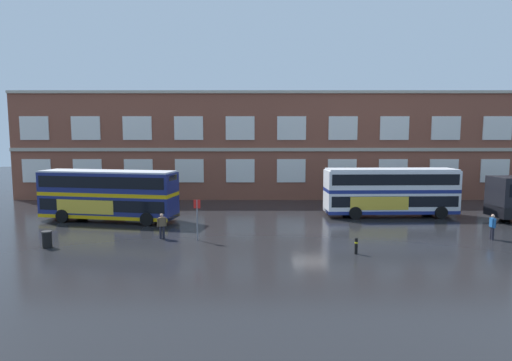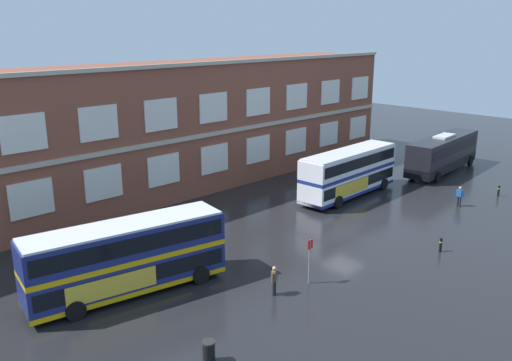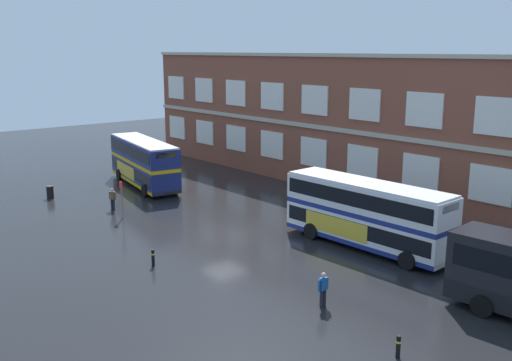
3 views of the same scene
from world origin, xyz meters
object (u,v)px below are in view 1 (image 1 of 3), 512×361
(second_passenger, at_px, (494,226))
(double_decker_near, at_px, (110,194))
(double_decker_middle, at_px, (391,191))
(waiting_passenger, at_px, (163,225))
(safety_bollard_west, at_px, (357,246))
(bus_stand_flag, at_px, (198,216))
(station_litter_bin, at_px, (48,239))

(second_passenger, bearing_deg, double_decker_near, 167.40)
(double_decker_middle, distance_m, waiting_passenger, 19.42)
(double_decker_near, height_order, waiting_passenger, double_decker_near)
(second_passenger, distance_m, safety_bollard_west, 10.36)
(second_passenger, height_order, bus_stand_flag, bus_stand_flag)
(bus_stand_flag, distance_m, station_litter_bin, 9.23)
(double_decker_near, xyz_separation_m, double_decker_middle, (23.29, 2.00, 0.00))
(double_decker_near, height_order, station_litter_bin, double_decker_near)
(double_decker_middle, xyz_separation_m, second_passenger, (4.17, -8.14, -1.22))
(safety_bollard_west, bearing_deg, bus_stand_flag, 161.84)
(double_decker_near, height_order, safety_bollard_west, double_decker_near)
(bus_stand_flag, xyz_separation_m, safety_bollard_west, (9.67, -3.17, -1.14))
(double_decker_middle, height_order, second_passenger, double_decker_middle)
(waiting_passenger, distance_m, bus_stand_flag, 2.58)
(waiting_passenger, distance_m, safety_bollard_west, 12.65)
(double_decker_middle, relative_size, safety_bollard_west, 11.66)
(second_passenger, height_order, station_litter_bin, second_passenger)
(double_decker_middle, distance_m, second_passenger, 9.23)
(double_decker_near, bearing_deg, double_decker_middle, 4.91)
(safety_bollard_west, bearing_deg, waiting_passenger, 163.23)
(double_decker_middle, bearing_deg, bus_stand_flag, -151.38)
(double_decker_middle, xyz_separation_m, waiting_passenger, (-17.72, -7.87, -1.22))
(double_decker_near, relative_size, second_passenger, 6.64)
(waiting_passenger, relative_size, second_passenger, 1.00)
(bus_stand_flag, bearing_deg, second_passenger, 0.59)
(second_passenger, xyz_separation_m, safety_bollard_west, (-9.79, -3.37, -0.44))
(second_passenger, bearing_deg, waiting_passenger, 179.28)
(second_passenger, bearing_deg, safety_bollard_west, -160.99)
(waiting_passenger, height_order, station_litter_bin, waiting_passenger)
(waiting_passenger, distance_m, station_litter_bin, 6.95)
(second_passenger, bearing_deg, double_decker_middle, 117.15)
(double_decker_near, distance_m, station_litter_bin, 8.33)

